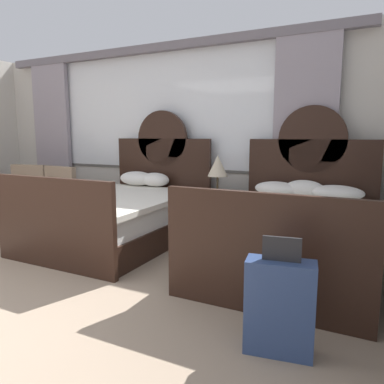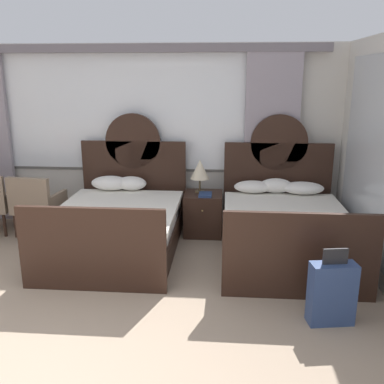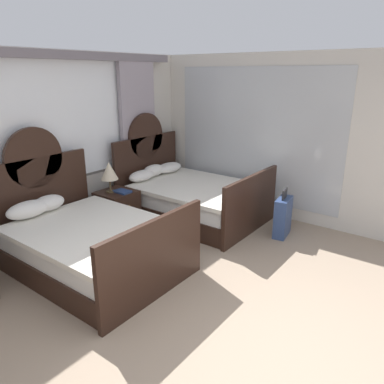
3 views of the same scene
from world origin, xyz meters
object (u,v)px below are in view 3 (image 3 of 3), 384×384
at_px(nightstand_between_beds, 117,210).
at_px(suitcase_on_floor, 283,217).
at_px(bed_near_mirror, 191,197).
at_px(book_on_nightstand, 122,191).
at_px(bed_near_window, 88,242).
at_px(table_lamp_on_nightstand, 109,171).

bearing_deg(nightstand_between_beds, suitcase_on_floor, -59.60).
xyz_separation_m(bed_near_mirror, book_on_nightstand, (-1.05, 0.55, 0.27)).
distance_m(bed_near_mirror, book_on_nightstand, 1.21).
relative_size(nightstand_between_beds, book_on_nightstand, 2.34).
relative_size(bed_near_window, nightstand_between_beds, 3.64).
height_order(bed_near_mirror, book_on_nightstand, bed_near_mirror).
height_order(bed_near_mirror, suitcase_on_floor, bed_near_mirror).
bearing_deg(suitcase_on_floor, bed_near_window, 146.81).
bearing_deg(table_lamp_on_nightstand, suitcase_on_floor, -59.23).
xyz_separation_m(bed_near_window, table_lamp_on_nightstand, (1.03, 0.73, 0.59)).
xyz_separation_m(nightstand_between_beds, book_on_nightstand, (0.03, -0.11, 0.32)).
bearing_deg(nightstand_between_beds, bed_near_window, -148.47).
xyz_separation_m(nightstand_between_beds, table_lamp_on_nightstand, (-0.06, 0.06, 0.64)).
xyz_separation_m(bed_near_mirror, suitcase_on_floor, (0.23, -1.57, -0.05)).
bearing_deg(nightstand_between_beds, book_on_nightstand, -73.39).
bearing_deg(suitcase_on_floor, bed_near_mirror, 98.30).
bearing_deg(bed_near_window, suitcase_on_floor, -33.19).
height_order(bed_near_window, bed_near_mirror, same).
distance_m(nightstand_between_beds, suitcase_on_floor, 2.58).
height_order(nightstand_between_beds, table_lamp_on_nightstand, table_lamp_on_nightstand).
bearing_deg(bed_near_mirror, nightstand_between_beds, 148.68).
distance_m(bed_near_window, nightstand_between_beds, 1.27).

